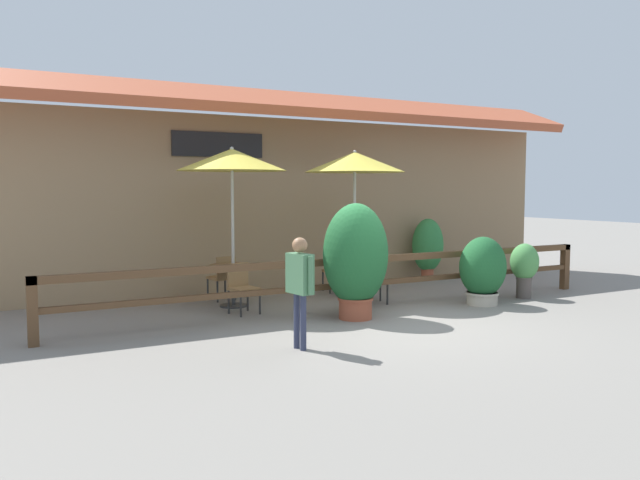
% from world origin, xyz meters
% --- Properties ---
extents(ground_plane, '(60.00, 60.00, 0.00)m').
position_xyz_m(ground_plane, '(0.00, 0.00, 0.00)').
color(ground_plane, gray).
extents(building_facade, '(14.28, 1.49, 4.23)m').
position_xyz_m(building_facade, '(-0.00, 4.10, 2.16)').
color(building_facade, '#997A56').
rests_on(building_facade, ground).
extents(patio_railing, '(10.40, 0.14, 0.95)m').
position_xyz_m(patio_railing, '(0.00, 1.05, 0.70)').
color(patio_railing, brown).
rests_on(patio_railing, ground).
extents(patio_umbrella_near, '(1.96, 1.96, 2.86)m').
position_xyz_m(patio_umbrella_near, '(-1.75, 2.50, 2.63)').
color(patio_umbrella_near, '#B7B2A8').
rests_on(patio_umbrella_near, ground).
extents(dining_table_near, '(0.90, 0.90, 0.75)m').
position_xyz_m(dining_table_near, '(-1.75, 2.50, 0.60)').
color(dining_table_near, brown).
rests_on(dining_table_near, ground).
extents(chair_near_streetside, '(0.49, 0.49, 0.85)m').
position_xyz_m(chair_near_streetside, '(-1.84, 1.83, 0.48)').
color(chair_near_streetside, olive).
rests_on(chair_near_streetside, ground).
extents(chair_near_wallside, '(0.49, 0.49, 0.85)m').
position_xyz_m(chair_near_wallside, '(-1.71, 3.17, 0.48)').
color(chair_near_wallside, olive).
rests_on(chair_near_wallside, ground).
extents(patio_umbrella_middle, '(1.96, 1.96, 2.86)m').
position_xyz_m(patio_umbrella_middle, '(0.68, 2.31, 2.63)').
color(patio_umbrella_middle, '#B7B2A8').
rests_on(patio_umbrella_middle, ground).
extents(dining_table_middle, '(0.90, 0.90, 0.75)m').
position_xyz_m(dining_table_middle, '(0.68, 2.31, 0.60)').
color(dining_table_middle, brown).
rests_on(dining_table_middle, ground).
extents(chair_middle_streetside, '(0.51, 0.51, 0.85)m').
position_xyz_m(chair_middle_streetside, '(0.68, 1.62, 0.48)').
color(chair_middle_streetside, olive).
rests_on(chair_middle_streetside, ground).
extents(chair_middle_wallside, '(0.46, 0.46, 0.85)m').
position_xyz_m(chair_middle_wallside, '(0.67, 2.99, 0.48)').
color(chair_middle_wallside, olive).
rests_on(chair_middle_wallside, ground).
extents(potted_plant_small_flowering, '(0.57, 0.52, 1.07)m').
position_xyz_m(potted_plant_small_flowering, '(3.53, 0.65, 0.64)').
color(potted_plant_small_flowering, '#564C47').
rests_on(potted_plant_small_flowering, ground).
extents(potted_plant_broad_leaf, '(0.89, 0.80, 1.25)m').
position_xyz_m(potted_plant_broad_leaf, '(2.34, 0.51, 0.64)').
color(potted_plant_broad_leaf, '#B7AD99').
rests_on(potted_plant_broad_leaf, ground).
extents(potted_plant_tall_tropical, '(1.09, 0.98, 1.89)m').
position_xyz_m(potted_plant_tall_tropical, '(-0.36, 0.55, 1.01)').
color(potted_plant_tall_tropical, '#9E4C33').
rests_on(potted_plant_tall_tropical, ground).
extents(potted_plant_entrance_palm, '(0.75, 0.68, 1.43)m').
position_xyz_m(potted_plant_entrance_palm, '(3.45, 3.55, 0.78)').
color(potted_plant_entrance_palm, '#9E4C33').
rests_on(potted_plant_entrance_palm, ground).
extents(pedestrian, '(0.25, 0.52, 1.49)m').
position_xyz_m(pedestrian, '(-2.02, -0.77, 0.96)').
color(pedestrian, '#2D334C').
rests_on(pedestrian, ground).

